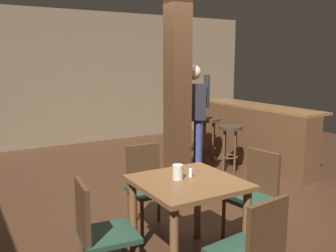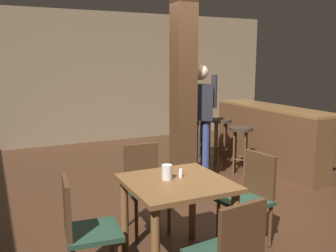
% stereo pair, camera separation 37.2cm
% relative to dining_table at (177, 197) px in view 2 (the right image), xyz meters
% --- Properties ---
extents(ground_plane, '(10.80, 10.80, 0.00)m').
position_rel_dining_table_xyz_m(ground_plane, '(0.96, 0.79, -0.62)').
color(ground_plane, '#382114').
extents(wall_back, '(8.00, 0.10, 2.80)m').
position_rel_dining_table_xyz_m(wall_back, '(0.96, 5.29, 0.78)').
color(wall_back, '#756047').
rests_on(wall_back, ground_plane).
extents(pillar, '(0.28, 0.28, 2.80)m').
position_rel_dining_table_xyz_m(pillar, '(0.94, 1.68, 0.78)').
color(pillar, '#422816').
rests_on(pillar, ground_plane).
extents(dining_table, '(0.85, 0.85, 0.77)m').
position_rel_dining_table_xyz_m(dining_table, '(0.00, 0.00, 0.00)').
color(dining_table, brown).
rests_on(dining_table, ground_plane).
extents(chair_north, '(0.44, 0.44, 0.89)m').
position_rel_dining_table_xyz_m(chair_north, '(0.02, 0.80, -0.12)').
color(chair_north, '#1E3828').
rests_on(chair_north, ground_plane).
extents(chair_west, '(0.46, 0.46, 0.89)m').
position_rel_dining_table_xyz_m(chair_west, '(-0.81, 0.01, -0.12)').
color(chair_west, '#1E3828').
rests_on(chair_west, ground_plane).
extents(chair_east, '(0.47, 0.47, 0.89)m').
position_rel_dining_table_xyz_m(chair_east, '(0.82, 0.03, -0.12)').
color(chair_east, '#1E3828').
rests_on(chair_east, ground_plane).
extents(napkin_cup, '(0.09, 0.09, 0.13)m').
position_rel_dining_table_xyz_m(napkin_cup, '(-0.06, 0.07, 0.21)').
color(napkin_cup, beige).
rests_on(napkin_cup, dining_table).
extents(salt_shaker, '(0.03, 0.03, 0.08)m').
position_rel_dining_table_xyz_m(salt_shaker, '(0.07, 0.07, 0.18)').
color(salt_shaker, silver).
rests_on(salt_shaker, dining_table).
extents(standing_person, '(0.46, 0.33, 1.72)m').
position_rel_dining_table_xyz_m(standing_person, '(1.26, 1.78, 0.38)').
color(standing_person, black).
rests_on(standing_person, ground_plane).
extents(bar_counter, '(0.56, 2.39, 1.03)m').
position_rel_dining_table_xyz_m(bar_counter, '(2.74, 2.06, -0.10)').
color(bar_counter, brown).
rests_on(bar_counter, ground_plane).
extents(bar_stool_near, '(0.37, 0.37, 0.75)m').
position_rel_dining_table_xyz_m(bar_stool_near, '(2.10, 1.94, -0.05)').
color(bar_stool_near, '#2D2319').
rests_on(bar_stool_near, ground_plane).
extents(bar_stool_mid, '(0.35, 0.35, 0.79)m').
position_rel_dining_table_xyz_m(bar_stool_mid, '(2.13, 2.55, -0.03)').
color(bar_stool_mid, '#2D2319').
rests_on(bar_stool_mid, ground_plane).
extents(bar_stool_far, '(0.37, 0.37, 0.73)m').
position_rel_dining_table_xyz_m(bar_stool_far, '(2.14, 3.12, -0.06)').
color(bar_stool_far, '#2D2319').
rests_on(bar_stool_far, ground_plane).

